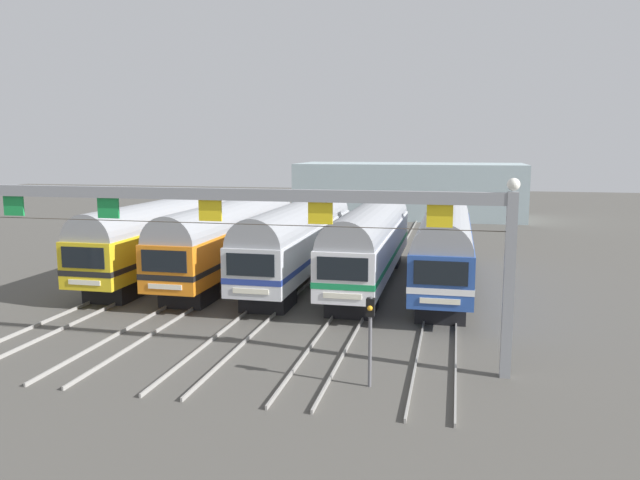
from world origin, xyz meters
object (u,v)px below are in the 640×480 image
Objects in this scene: commuter_train_white at (370,239)px; commuter_train_yellow at (168,232)px; yard_signal_mast at (370,325)px; commuter_train_orange at (232,235)px; commuter_train_blue at (445,241)px; catenary_gantry at (210,220)px; commuter_train_silver at (300,237)px.

commuter_train_yellow is at bearing 180.00° from commuter_train_white.
commuter_train_orange is at bearing 124.49° from yard_signal_mast.
commuter_train_white is at bearing 180.00° from commuter_train_blue.
commuter_train_orange is 8.47m from commuter_train_white.
commuter_train_orange is 1.00× the size of commuter_train_white.
commuter_train_silver is at bearing 90.00° from catenary_gantry.
commuter_train_yellow is 8.47m from commuter_train_silver.
commuter_train_blue is 16.14m from catenary_gantry.
catenary_gantry is (4.24, -13.50, 2.57)m from commuter_train_orange.
yard_signal_mast is at bearing -16.78° from catenary_gantry.
commuter_train_blue is (4.24, 0.00, 0.00)m from commuter_train_white.
commuter_train_orange and commuter_train_blue have the same top height.
commuter_train_yellow is 1.00× the size of commuter_train_blue.
commuter_train_white is at bearing 0.00° from commuter_train_yellow.
commuter_train_blue is 5.82× the size of yard_signal_mast.
commuter_train_white reaches higher than yard_signal_mast.
catenary_gantry is 7.32m from yard_signal_mast.
commuter_train_yellow is 12.71m from commuter_train_white.
commuter_train_silver and commuter_train_white have the same top height.
yard_signal_mast is (-2.12, -15.41, -0.53)m from commuter_train_blue.
commuter_train_orange is 12.71m from commuter_train_blue.
commuter_train_orange is (4.24, 0.00, 0.00)m from commuter_train_yellow.
commuter_train_white is at bearing 0.00° from commuter_train_orange.
commuter_train_silver is at bearing 0.00° from commuter_train_orange.
catenary_gantry is (8.47, -13.50, 2.57)m from commuter_train_yellow.
commuter_train_silver is at bearing 180.00° from commuter_train_white.
commuter_train_orange and commuter_train_silver have the same top height.
catenary_gantry reaches higher than commuter_train_yellow.
commuter_train_yellow is 1.00× the size of commuter_train_silver.
commuter_train_blue is at bearing 0.00° from commuter_train_orange.
commuter_train_silver is 0.81× the size of catenary_gantry.
commuter_train_white is at bearing 97.82° from yard_signal_mast.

